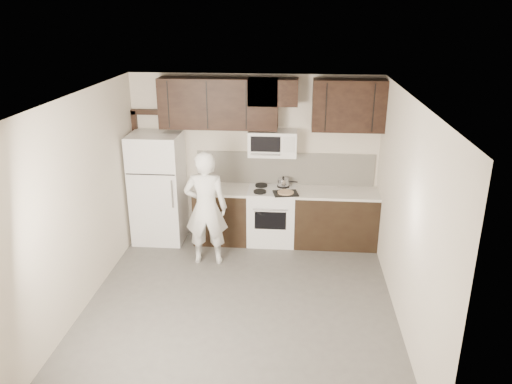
# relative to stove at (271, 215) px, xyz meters

# --- Properties ---
(floor) EXTENTS (4.50, 4.50, 0.00)m
(floor) POSITION_rel_stove_xyz_m (-0.30, -1.94, -0.46)
(floor) COLOR #53514E
(floor) RESTS_ON ground
(back_wall) EXTENTS (4.00, 0.00, 4.00)m
(back_wall) POSITION_rel_stove_xyz_m (-0.30, 0.31, 0.89)
(back_wall) COLOR beige
(back_wall) RESTS_ON ground
(ceiling) EXTENTS (4.50, 4.50, 0.00)m
(ceiling) POSITION_rel_stove_xyz_m (-0.30, -1.94, 2.24)
(ceiling) COLOR white
(ceiling) RESTS_ON back_wall
(counter_run) EXTENTS (2.95, 0.64, 0.91)m
(counter_run) POSITION_rel_stove_xyz_m (0.30, 0.00, -0.00)
(counter_run) COLOR black
(counter_run) RESTS_ON floor
(stove) EXTENTS (0.76, 0.66, 0.94)m
(stove) POSITION_rel_stove_xyz_m (0.00, 0.00, 0.00)
(stove) COLOR white
(stove) RESTS_ON floor
(backsplash) EXTENTS (2.90, 0.02, 0.54)m
(backsplash) POSITION_rel_stove_xyz_m (0.20, 0.30, 0.72)
(backsplash) COLOR silver
(backsplash) RESTS_ON counter_run
(upper_cabinets) EXTENTS (3.48, 0.35, 0.78)m
(upper_cabinets) POSITION_rel_stove_xyz_m (-0.09, 0.14, 1.82)
(upper_cabinets) COLOR black
(upper_cabinets) RESTS_ON back_wall
(microwave) EXTENTS (0.76, 0.42, 0.40)m
(microwave) POSITION_rel_stove_xyz_m (-0.00, 0.12, 1.19)
(microwave) COLOR white
(microwave) RESTS_ON upper_cabinets
(refrigerator) EXTENTS (0.80, 0.76, 1.80)m
(refrigerator) POSITION_rel_stove_xyz_m (-1.85, -0.05, 0.44)
(refrigerator) COLOR white
(refrigerator) RESTS_ON floor
(door_trim) EXTENTS (0.50, 0.08, 2.12)m
(door_trim) POSITION_rel_stove_xyz_m (-2.22, 0.27, 0.79)
(door_trim) COLOR black
(door_trim) RESTS_ON floor
(saucepan) EXTENTS (0.33, 0.19, 0.18)m
(saucepan) POSITION_rel_stove_xyz_m (0.18, 0.15, 0.52)
(saucepan) COLOR silver
(saucepan) RESTS_ON stove
(baking_tray) EXTENTS (0.43, 0.35, 0.02)m
(baking_tray) POSITION_rel_stove_xyz_m (0.23, -0.18, 0.46)
(baking_tray) COLOR black
(baking_tray) RESTS_ON counter_run
(pizza) EXTENTS (0.30, 0.30, 0.02)m
(pizza) POSITION_rel_stove_xyz_m (0.23, -0.18, 0.48)
(pizza) COLOR beige
(pizza) RESTS_ON baking_tray
(person) EXTENTS (0.66, 0.46, 1.75)m
(person) POSITION_rel_stove_xyz_m (-0.93, -0.79, 0.42)
(person) COLOR white
(person) RESTS_ON floor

